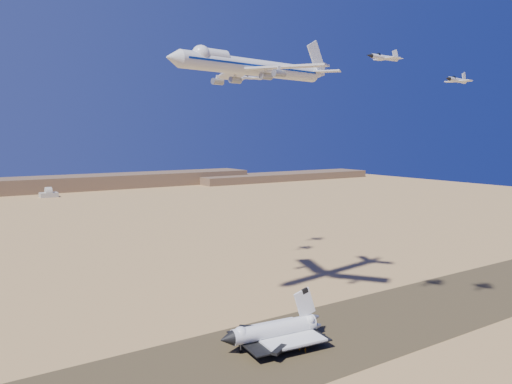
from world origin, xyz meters
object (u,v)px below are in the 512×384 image
shuttle (273,332)px  chase_jet_e (232,78)px  chase_jet_a (384,57)px  chase_jet_f (251,78)px  crew_b (305,350)px  crew_a (300,348)px  crew_c (309,345)px  carrier_747 (249,67)px  chase_jet_b (457,80)px

shuttle → chase_jet_e: (33.20, 81.79, 92.31)m
chase_jet_a → chase_jet_f: size_ratio=1.03×
chase_jet_a → crew_b: bearing=176.9°
crew_a → crew_c: bearing=-71.7°
carrier_747 → crew_a: 102.06m
carrier_747 → chase_jet_f: (44.05, 67.01, 5.19)m
crew_a → crew_c: crew_c is taller
chase_jet_a → crew_a: bearing=173.7°
chase_jet_e → chase_jet_b: bearing=-84.4°
chase_jet_b → chase_jet_f: 122.81m
crew_c → chase_jet_f: 151.73m
carrier_747 → crew_a: (-5.56, -38.90, -94.19)m
shuttle → chase_jet_f: 147.04m
crew_c → crew_b: bearing=84.3°
chase_jet_a → chase_jet_e: size_ratio=1.07×
chase_jet_f → chase_jet_a: bearing=-100.9°
carrier_747 → crew_c: (-1.41, -38.31, -94.13)m
crew_b → chase_jet_f: (48.82, 107.78, 99.47)m
chase_jet_b → chase_jet_e: 109.38m
crew_b → chase_jet_b: chase_jet_b is taller
chase_jet_b → crew_a: bearing=150.7°
chase_jet_b → chase_jet_f: bearing=79.4°
carrier_747 → crew_b: 102.83m
shuttle → carrier_747: carrier_747 is taller
crew_c → chase_jet_a: (29.37, -2.28, 94.77)m
shuttle → crew_c: size_ratio=19.34×
shuttle → chase_jet_e: 127.72m
shuttle → chase_jet_a: chase_jet_a is taller
carrier_747 → chase_jet_a: size_ratio=4.85×
crew_c → chase_jet_a: chase_jet_a is taller
shuttle → chase_jet_f: bearing=66.9°
carrier_747 → crew_a: size_ratio=44.07×
crew_c → chase_jet_f: (45.46, 105.31, 99.32)m
shuttle → crew_a: size_ratio=20.67×
crew_b → chase_jet_f: size_ratio=0.10×
shuttle → chase_jet_a: (38.27, -9.83, 90.89)m
crew_b → chase_jet_f: 154.58m
crew_a → chase_jet_a: chase_jet_a is taller
chase_jet_f → carrier_747: bearing=-125.7°
crew_a → carrier_747: bearing=2.1°
shuttle → crew_b: (5.54, -10.02, -4.03)m
crew_a → chase_jet_b: size_ratio=0.12×
carrier_747 → chase_jet_f: carrier_747 is taller
carrier_747 → chase_jet_a: 49.29m
shuttle → chase_jet_f: (54.36, 97.76, 95.44)m
shuttle → carrier_747: size_ratio=0.47×
chase_jet_b → chase_jet_e: (-24.67, 106.18, 9.07)m
chase_jet_f → crew_c: bearing=-115.7°
crew_c → chase_jet_f: chase_jet_f is taller
crew_b → chase_jet_a: bearing=-97.0°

